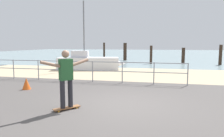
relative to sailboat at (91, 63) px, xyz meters
name	(u,v)px	position (x,y,z in m)	size (l,w,h in m)	color
ground_plane	(112,115)	(3.75, -9.42, -0.52)	(24.00, 10.00, 0.04)	#514C49
beach_strip	(140,74)	(3.75, -1.42, -0.52)	(24.00, 6.00, 0.04)	tan
sea_surface	(154,54)	(3.75, 26.58, -0.52)	(72.00, 50.00, 0.04)	#849EA3
railing_fence	(78,68)	(0.96, -4.82, 0.17)	(10.55, 0.05, 1.05)	gray
sailboat	(91,63)	(0.00, 0.00, 0.00)	(5.07, 2.30, 4.95)	silver
skateboard	(67,108)	(2.39, -9.32, -0.45)	(0.67, 0.74, 0.08)	brown
skateboarder	(66,75)	(2.39, -9.32, 0.50)	(1.01, 1.16, 1.65)	#26262B
groyne_post_0	(104,51)	(-1.95, 11.21, 0.49)	(0.24, 0.24, 2.03)	#332319
groyne_post_1	(125,52)	(1.09, 8.96, 0.47)	(0.38, 0.38, 1.99)	#332319
groyne_post_2	(151,55)	(4.14, 5.57, 0.34)	(0.25, 0.25, 1.72)	#332319
groyne_post_3	(183,55)	(7.18, 6.95, 0.24)	(0.32, 0.32, 1.51)	#332319
groyne_post_4	(220,55)	(10.22, 5.77, 0.39)	(0.28, 0.28, 1.81)	#332319
traffic_cone	(26,84)	(-0.42, -7.15, -0.27)	(0.36, 0.36, 0.50)	#E55919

